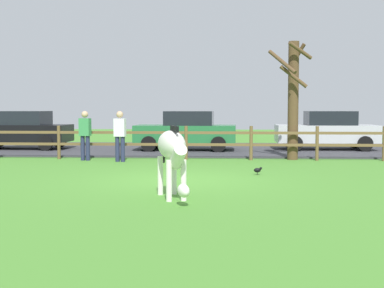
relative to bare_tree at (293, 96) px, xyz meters
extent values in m
plane|color=#47842D|center=(-3.45, -5.27, -2.13)|extent=(60.00, 60.00, 0.00)
cube|color=#38383D|center=(-3.45, 4.03, -2.10)|extent=(28.00, 7.40, 0.05)
cylinder|color=brown|center=(-7.93, -0.27, -1.56)|extent=(0.11, 0.11, 1.14)
cylinder|color=brown|center=(-5.75, -0.27, -1.56)|extent=(0.11, 0.11, 1.14)
cylinder|color=brown|center=(-3.58, -0.27, -1.56)|extent=(0.11, 0.11, 1.14)
cylinder|color=brown|center=(-1.40, -0.27, -1.56)|extent=(0.11, 0.11, 1.14)
cylinder|color=brown|center=(0.78, -0.27, -1.56)|extent=(0.11, 0.11, 1.14)
cylinder|color=brown|center=(2.95, -0.27, -1.56)|extent=(0.11, 0.11, 1.14)
cube|color=brown|center=(-3.58, -0.27, -1.62)|extent=(21.75, 0.06, 0.09)
cube|color=brown|center=(-3.58, -0.27, -1.22)|extent=(21.75, 0.06, 0.09)
cylinder|color=#513A23|center=(0.01, 0.03, -0.15)|extent=(0.36, 0.36, 3.96)
cylinder|color=#513A23|center=(0.15, 0.24, 1.37)|extent=(0.57, 0.45, 0.82)
cylinder|color=#513A23|center=(-0.41, -0.34, 1.12)|extent=(0.89, 0.98, 0.86)
cylinder|color=#513A23|center=(0.17, -0.34, 1.49)|extent=(0.85, 0.46, 0.58)
cylinder|color=#513A23|center=(-0.04, -0.39, 0.64)|extent=(0.93, 0.23, 0.77)
ellipsoid|color=white|center=(-3.31, -7.87, -1.10)|extent=(0.85, 1.33, 0.56)
cylinder|color=white|center=(-3.05, -8.21, -1.74)|extent=(0.11, 0.11, 0.78)
cylinder|color=white|center=(-3.31, -8.30, -1.74)|extent=(0.11, 0.11, 0.78)
cylinder|color=white|center=(-3.30, -7.45, -1.74)|extent=(0.11, 0.11, 0.78)
cylinder|color=white|center=(-3.57, -7.54, -1.74)|extent=(0.11, 0.11, 0.78)
cylinder|color=white|center=(-3.14, -8.37, -1.28)|extent=(0.41, 0.63, 0.51)
ellipsoid|color=white|center=(-3.01, -8.77, -1.85)|extent=(0.33, 0.48, 0.24)
cube|color=black|center=(-3.23, -8.11, -0.78)|extent=(0.22, 0.54, 0.12)
cylinder|color=black|center=(-3.52, -7.24, -1.25)|extent=(0.11, 0.20, 0.54)
cylinder|color=black|center=(-1.42, -4.16, -2.10)|extent=(0.01, 0.01, 0.06)
cylinder|color=black|center=(-1.42, -4.20, -2.10)|extent=(0.01, 0.01, 0.06)
ellipsoid|color=black|center=(-1.42, -4.18, -2.01)|extent=(0.18, 0.10, 0.12)
sphere|color=black|center=(-1.33, -4.18, -1.96)|extent=(0.07, 0.07, 0.07)
cube|color=#B7BABF|center=(1.82, 3.83, -1.43)|extent=(4.01, 1.72, 0.70)
cube|color=black|center=(1.97, 3.83, -0.80)|extent=(1.91, 1.57, 0.56)
cylinder|color=black|center=(0.47, 2.97, -1.78)|extent=(0.60, 0.18, 0.60)
cylinder|color=black|center=(0.46, 4.67, -1.78)|extent=(0.60, 0.18, 0.60)
cylinder|color=black|center=(3.17, 2.99, -1.78)|extent=(0.60, 0.18, 0.60)
cylinder|color=black|center=(3.16, 4.69, -1.78)|extent=(0.60, 0.18, 0.60)
cube|color=black|center=(-10.70, 3.46, -1.43)|extent=(4.03, 1.77, 0.70)
cube|color=black|center=(-10.55, 3.46, -0.80)|extent=(1.93, 1.60, 0.56)
cylinder|color=black|center=(-9.36, 2.59, -1.78)|extent=(0.60, 0.19, 0.60)
cylinder|color=black|center=(-9.33, 4.29, -1.78)|extent=(0.60, 0.19, 0.60)
cube|color=#236B38|center=(-3.85, 3.22, -1.43)|extent=(4.04, 1.81, 0.70)
cube|color=black|center=(-3.70, 3.22, -0.80)|extent=(1.94, 1.62, 0.56)
cylinder|color=black|center=(-5.22, 2.41, -1.78)|extent=(0.60, 0.20, 0.60)
cylinder|color=black|center=(-5.18, 4.11, -1.78)|extent=(0.60, 0.20, 0.60)
cylinder|color=black|center=(-2.52, 2.34, -1.78)|extent=(0.60, 0.20, 0.60)
cylinder|color=black|center=(-2.48, 4.04, -1.78)|extent=(0.60, 0.20, 0.60)
cylinder|color=#232847|center=(-5.75, -1.03, -1.72)|extent=(0.14, 0.14, 0.82)
cylinder|color=#232847|center=(-5.57, -1.06, -1.72)|extent=(0.14, 0.14, 0.82)
cube|color=silver|center=(-5.66, -1.04, -1.02)|extent=(0.38, 0.26, 0.58)
sphere|color=tan|center=(-5.66, -1.04, -0.60)|extent=(0.22, 0.22, 0.22)
cylinder|color=#232847|center=(-6.99, -0.68, -1.72)|extent=(0.14, 0.14, 0.82)
cylinder|color=#232847|center=(-6.81, -0.71, -1.72)|extent=(0.14, 0.14, 0.82)
cube|color=#38844C|center=(-6.90, -0.70, -1.02)|extent=(0.39, 0.28, 0.58)
sphere|color=tan|center=(-6.90, -0.70, -0.60)|extent=(0.22, 0.22, 0.22)
camera|label=1|loc=(-2.28, -18.19, -0.37)|focal=50.24mm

